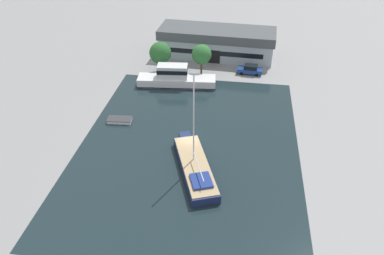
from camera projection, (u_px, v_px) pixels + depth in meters
The scene contains 9 objects.
ground_plane at pixel (189, 146), 50.25m from camera, with size 440.00×440.00×0.00m, color gray.
water_canal at pixel (189, 146), 50.25m from camera, with size 29.05×39.08×0.01m, color #19282D.
warehouse_building at pixel (217, 42), 73.35m from camera, with size 22.80×8.75×5.48m.
quay_tree_near_building at pixel (160, 53), 66.63m from camera, with size 3.94×3.94×5.71m.
quay_tree_by_water at pixel (202, 54), 65.64m from camera, with size 3.51×3.51×5.69m.
parked_car at pixel (250, 69), 67.71m from camera, with size 4.55×2.21×1.69m.
sailboat_moored at pixel (195, 166), 45.71m from camera, with size 7.20×13.07×13.01m.
motor_cruiser at pixel (175, 78), 63.87m from camera, with size 13.65×4.48×3.67m.
small_dinghy at pixel (120, 120), 54.97m from camera, with size 3.69×2.00×0.53m.
Camera 1 is at (6.25, -39.56, 30.45)m, focal length 35.00 mm.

